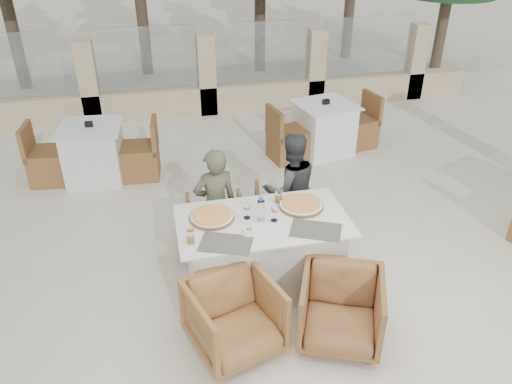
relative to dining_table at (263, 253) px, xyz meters
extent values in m
plane|color=silver|center=(0.10, 0.02, -0.39)|extent=(80.00, 80.00, 0.00)
cube|color=beige|center=(0.10, 14.02, -0.38)|extent=(30.00, 16.00, 0.01)
cube|color=#5C574E|center=(-0.40, -0.29, 0.39)|extent=(0.53, 0.44, 0.00)
cube|color=#58524B|center=(0.43, -0.27, 0.39)|extent=(0.53, 0.46, 0.00)
cylinder|color=orange|center=(-0.46, 0.12, 0.41)|extent=(0.48, 0.48, 0.05)
cylinder|color=#CE541C|center=(0.41, 0.15, 0.41)|extent=(0.55, 0.55, 0.06)
cylinder|color=#A2BED5|center=(-0.02, 0.01, 0.50)|extent=(0.07, 0.07, 0.24)
cylinder|color=gold|center=(-0.69, -0.22, 0.45)|extent=(0.07, 0.07, 0.13)
cylinder|color=orange|center=(0.22, 0.28, 0.46)|extent=(0.08, 0.08, 0.14)
imported|color=olive|center=(-0.36, 0.74, -0.10)|extent=(0.66, 0.67, 0.57)
imported|color=brown|center=(0.42, 0.83, -0.10)|extent=(0.71, 0.73, 0.57)
imported|color=olive|center=(-0.41, -0.73, -0.06)|extent=(0.88, 0.89, 0.65)
imported|color=brown|center=(0.49, -0.82, -0.07)|extent=(0.90, 0.91, 0.64)
imported|color=#4F513B|center=(-0.36, 0.60, 0.24)|extent=(0.50, 0.36, 1.25)
imported|color=#393C3E|center=(0.48, 0.72, 0.26)|extent=(0.66, 0.53, 1.28)
camera|label=1|loc=(-0.89, -3.77, 2.94)|focal=35.00mm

